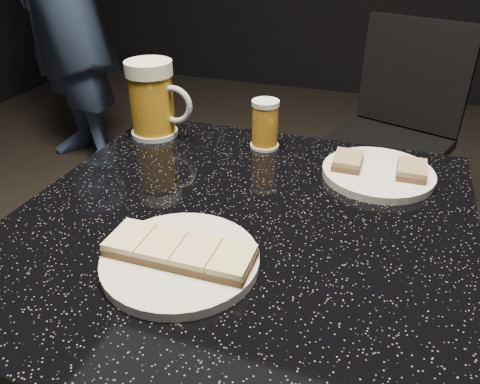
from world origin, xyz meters
name	(u,v)px	position (x,y,z in m)	size (l,w,h in m)	color
plate_large	(180,260)	(-0.04, -0.13, 0.76)	(0.21, 0.21, 0.01)	white
plate_small	(378,173)	(0.19, 0.21, 0.76)	(0.20, 0.20, 0.01)	white
table	(240,332)	(0.00, 0.00, 0.51)	(0.70, 0.70, 0.75)	black
beer_mug	(153,99)	(-0.28, 0.25, 0.83)	(0.14, 0.10, 0.16)	silver
beer_tumbler	(265,124)	(-0.04, 0.27, 0.80)	(0.06, 0.06, 0.10)	white
chair	(394,129)	(0.21, 1.09, 0.50)	(0.49, 0.49, 0.86)	black
canapes_on_plate_large	(180,250)	(-0.04, -0.13, 0.77)	(0.20, 0.07, 0.02)	#4C3521
canapes_on_plate_small	(379,165)	(0.19, 0.21, 0.77)	(0.16, 0.07, 0.02)	#4C3521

